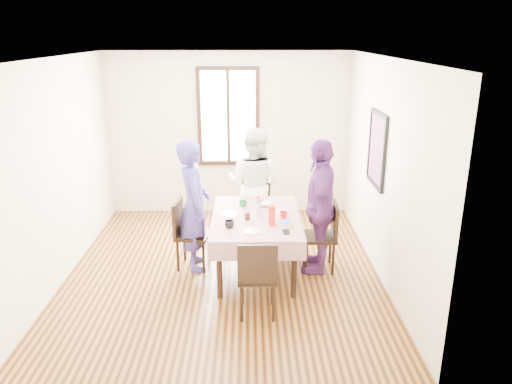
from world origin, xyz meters
The scene contains 30 objects.
ground centered at (0.00, 0.00, 0.00)m, with size 4.50×4.50×0.00m, color #321A07.
back_wall centered at (0.00, 2.25, 1.35)m, with size 4.00×4.00×0.00m, color beige.
right_wall centered at (2.00, 0.00, 1.35)m, with size 4.50×4.50×0.00m, color beige.
window_frame centered at (0.00, 2.23, 1.65)m, with size 1.02×0.06×1.62m, color black.
window_pane centered at (0.00, 2.24, 1.65)m, with size 0.90×0.02×1.50m, color white.
art_poster centered at (1.98, 0.30, 1.55)m, with size 0.04×0.76×0.96m, color red.
dining_table centered at (0.42, -0.02, 0.38)m, with size 0.99×1.48×0.75m, color black.
tablecloth centered at (0.42, -0.02, 0.76)m, with size 1.11×1.60×0.01m, color #5D0011.
chair_left centered at (-0.40, 0.12, 0.46)m, with size 0.42×0.42×0.91m, color black.
chair_right centered at (1.24, 0.03, 0.46)m, with size 0.42×0.42×0.91m, color black.
chair_far centered at (0.42, 1.00, 0.46)m, with size 0.42×0.42×0.91m, color black.
chair_near centered at (0.42, -1.03, 0.46)m, with size 0.42×0.42×0.91m, color black.
person_left centered at (-0.38, 0.12, 0.86)m, with size 0.63×0.41×1.72m, color #423790.
person_far centered at (0.42, 0.98, 0.85)m, with size 0.83×0.65×1.71m, color white.
person_right centered at (1.22, 0.03, 0.87)m, with size 1.02×0.43×1.75m, color #5A296A.
mug_black centered at (0.10, -0.40, 0.81)m, with size 0.11×0.11×0.09m, color black.
mug_flag centered at (0.76, -0.12, 0.81)m, with size 0.10×0.10×0.10m, color red.
mug_green centered at (0.25, 0.34, 0.80)m, with size 0.10×0.10×0.08m, color #0C7226.
serving_bowl centered at (0.54, 0.37, 0.79)m, with size 0.19×0.19×0.05m, color white.
juice_carton centered at (0.61, -0.31, 0.88)m, with size 0.08×0.08×0.25m, color red.
butter_tub centered at (0.77, -0.40, 0.80)m, with size 0.14×0.14×0.07m, color white.
jam_jar centered at (0.31, -0.15, 0.81)m, with size 0.07×0.07×0.10m, color black.
drinking_glass centered at (0.13, -0.28, 0.81)m, with size 0.07×0.07×0.10m, color silver.
smartphone centered at (0.76, -0.55, 0.77)m, with size 0.07×0.15×0.01m, color black.
flower_vase centered at (0.45, 0.02, 0.84)m, with size 0.07×0.07×0.15m, color silver.
plate_left centered at (0.07, 0.06, 0.77)m, with size 0.20×0.20×0.01m, color white.
plate_right centered at (0.75, 0.10, 0.77)m, with size 0.20×0.20×0.01m, color white.
plate_near centered at (0.36, -0.53, 0.77)m, with size 0.20×0.20×0.01m, color white.
butter_lid centered at (0.77, -0.40, 0.84)m, with size 0.12×0.12×0.01m, color blue.
flower_bunch centered at (0.45, 0.02, 0.96)m, with size 0.09×0.09×0.10m, color yellow, non-canonical shape.
Camera 1 is at (0.34, -5.80, 2.98)m, focal length 34.34 mm.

